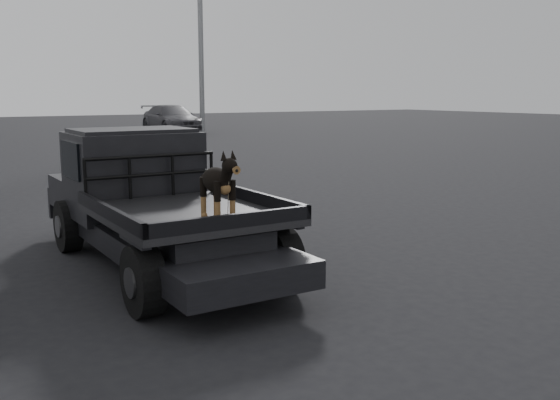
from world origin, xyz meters
TOP-DOWN VIEW (x-y plane):
  - ground at (0.00, 0.00)m, footprint 120.00×120.00m
  - flatbed_ute at (0.71, 1.82)m, footprint 2.00×5.40m
  - ute_cab at (0.71, 2.77)m, footprint 1.72×1.30m
  - headache_rack at (0.71, 2.02)m, footprint 1.80×0.08m
  - dog at (0.81, 0.23)m, footprint 0.32×0.60m
  - distant_car_b at (11.76, 28.52)m, footprint 2.39×5.58m

SIDE VIEW (x-z plane):
  - ground at x=0.00m, z-range 0.00..0.00m
  - flatbed_ute at x=0.71m, z-range 0.00..0.92m
  - distant_car_b at x=11.76m, z-range 0.00..1.60m
  - headache_rack at x=0.71m, z-range 0.92..1.47m
  - dog at x=0.81m, z-range 0.92..1.66m
  - ute_cab at x=0.71m, z-range 0.92..1.80m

